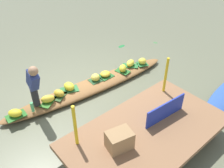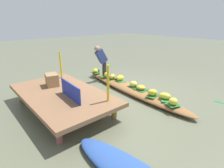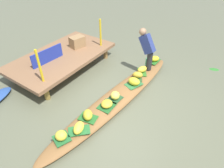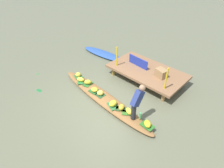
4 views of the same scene
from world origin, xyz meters
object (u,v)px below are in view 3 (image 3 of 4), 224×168
Objects in this scene: banana_bunch_3 at (115,95)px; banana_bunch_4 at (88,115)px; banana_bunch_6 at (107,104)px; water_bottle at (147,62)px; produce_crate at (77,42)px; banana_bunch_8 at (79,128)px; vendor_boat at (117,98)px; banana_bunch_7 at (138,75)px; market_banner at (47,56)px; vendor_person at (147,47)px; banana_bunch_5 at (134,81)px; banana_bunch_2 at (142,69)px; banana_bunch_1 at (154,59)px; banana_bunch_0 at (61,135)px.

banana_bunch_4 is at bearing 171.20° from banana_bunch_3.
banana_bunch_6 is 2.14m from water_bottle.
produce_crate is at bearing 106.38° from water_bottle.
water_bottle is at bearing -0.03° from banana_bunch_8.
vendor_boat is 0.97m from banana_bunch_7.
banana_bunch_3 is (-0.13, -0.03, 0.20)m from vendor_boat.
banana_bunch_4 is at bearing 175.16° from banana_bunch_7.
banana_bunch_7 is at bearing -60.34° from market_banner.
market_banner is at bearing 126.43° from vendor_person.
vendor_person is (1.52, 0.00, 0.78)m from vendor_boat.
banana_bunch_5 reaches higher than banana_bunch_6.
vendor_person is (0.26, 0.04, 0.58)m from banana_bunch_2.
banana_bunch_7 is at bearing -1.74° from banana_bunch_6.
banana_bunch_8 is at bearing 179.37° from vendor_person.
banana_bunch_3 is 2.55m from produce_crate.
banana_bunch_6 is 0.28× the size of market_banner.
banana_bunch_2 is at bearing -54.09° from market_banner.
water_bottle is (0.73, 0.09, 0.03)m from banana_bunch_7.
vendor_boat is at bearing -178.95° from water_bottle.
banana_bunch_6 is (-2.50, 0.05, -0.01)m from banana_bunch_1.
water_bottle is (2.14, 0.05, 0.05)m from banana_bunch_6.
produce_crate is at bearing 56.06° from banana_bunch_6.
banana_bunch_4 is 2.68m from water_bottle.
banana_bunch_4 is (-0.86, 0.13, 0.00)m from banana_bunch_3.
banana_bunch_4 is (0.71, -0.08, 0.00)m from banana_bunch_0.
banana_bunch_2 is 0.99× the size of banana_bunch_8.
banana_bunch_4 is 2.59m from vendor_person.
banana_bunch_3 reaches higher than banana_bunch_2.
water_bottle reaches higher than banana_bunch_4.
banana_bunch_2 reaches higher than banana_bunch_8.
banana_bunch_0 reaches higher than banana_bunch_7.
market_banner is at bearing 107.74° from banana_bunch_5.
banana_bunch_5 is (-1.42, -0.06, 0.01)m from banana_bunch_1.
banana_bunch_3 reaches higher than vendor_boat.
vendor_person is 2.81m from market_banner.
banana_bunch_5 is (2.32, -0.31, 0.00)m from banana_bunch_0.
banana_bunch_7 reaches higher than vendor_boat.
vendor_person is at bearing 0.47° from banana_bunch_6.
banana_bunch_8 is (-0.37, -0.07, -0.01)m from banana_bunch_4.
banana_bunch_1 is at bearing -3.84° from banana_bunch_0.
banana_bunch_2 is 0.31× the size of market_banner.
banana_bunch_4 is (-1.00, 0.11, 0.20)m from vendor_boat.
banana_bunch_7 is (-1.09, 0.01, 0.01)m from banana_bunch_1.
produce_crate reaches higher than banana_bunch_4.
banana_bunch_7 is 0.88× the size of banana_bunch_8.
banana_bunch_2 is at bearing -3.63° from banana_bunch_4.
banana_bunch_7 is at bearing 179.57° from banana_bunch_1.
banana_bunch_1 is 1.42m from banana_bunch_5.
produce_crate is at bearing 95.77° from banana_bunch_2.
water_bottle is (1.68, 0.03, 0.22)m from vendor_boat.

